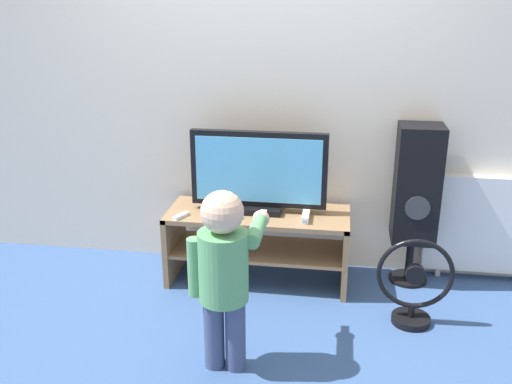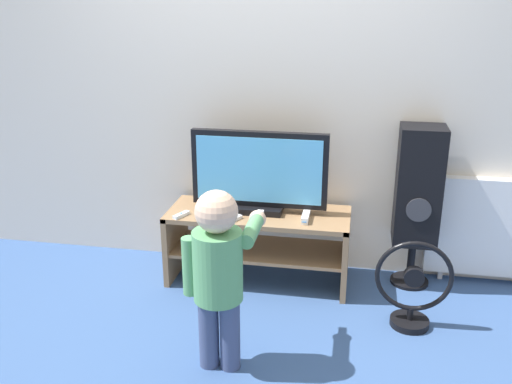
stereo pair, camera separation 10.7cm
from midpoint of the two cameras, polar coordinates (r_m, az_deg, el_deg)
The scene contains 11 objects.
ground_plane at distance 3.70m, azimuth -1.17°, elevation -10.33°, with size 16.00×16.00×0.00m, color #38568C.
wall_back at distance 3.78m, azimuth 0.10°, elevation 11.29°, with size 10.00×0.06×2.60m.
tv_stand at distance 3.76m, azimuth -0.61°, elevation -4.33°, with size 1.18×0.46×0.48m.
television at distance 3.63m, azimuth -0.58°, elevation 1.90°, with size 0.87×0.20×0.53m.
game_console at distance 3.60m, azimuth 4.16°, elevation -2.36°, with size 0.04×0.20×0.04m.
remote_primary at distance 3.65m, azimuth -8.35°, elevation -2.38°, with size 0.08×0.13×0.03m.
remote_secondary at distance 3.56m, azimuth -3.05°, elevation -2.77°, with size 0.09×0.13×0.03m.
child at distance 2.81m, azimuth -4.29°, elevation -7.48°, with size 0.37×0.53×0.96m.
speaker_tower at distance 3.75m, azimuth 14.98°, elevation 0.44°, with size 0.28×0.26×1.06m.
floor_fan at distance 3.42m, azimuth 14.65°, elevation -9.10°, with size 0.44×0.22×0.53m.
radiator at distance 4.02m, azimuth 21.37°, elevation -3.08°, with size 0.79×0.08×0.72m.
Camera 1 is at (0.50, -3.17, 1.84)m, focal length 40.00 mm.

